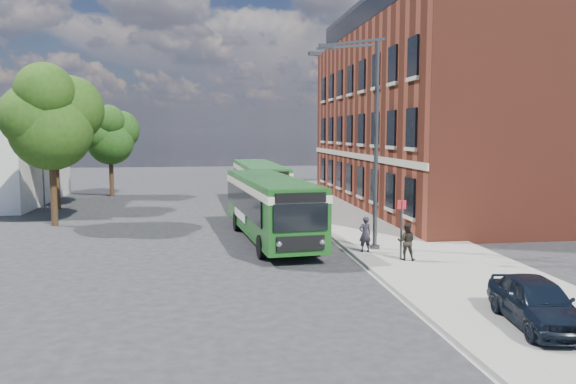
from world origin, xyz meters
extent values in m
plane|color=#242427|center=(0.00, 0.00, 0.00)|extent=(120.00, 120.00, 0.00)
cube|color=gray|center=(7.00, 8.00, 0.07)|extent=(6.00, 48.00, 0.15)
cube|color=beige|center=(3.95, 8.00, 0.01)|extent=(0.12, 48.00, 0.01)
cube|color=maroon|center=(14.00, 12.00, 6.00)|extent=(12.00, 26.00, 12.00)
cube|color=beige|center=(7.96, 12.00, 3.60)|extent=(0.12, 26.00, 0.35)
cube|color=black|center=(14.00, 12.00, 13.10)|extent=(10.80, 24.80, 2.20)
cube|color=black|center=(8.57, 12.00, 13.10)|extent=(0.08, 24.00, 1.40)
cylinder|color=#3A3C3F|center=(-12.50, 13.00, 4.50)|extent=(0.10, 0.10, 9.00)
cube|color=#B01424|center=(-12.05, 13.00, 8.60)|extent=(0.90, 0.02, 0.60)
cylinder|color=#3A3C3F|center=(5.20, -2.00, 0.15)|extent=(0.44, 0.44, 0.30)
cylinder|color=#3A3C3F|center=(5.20, -2.00, 4.50)|extent=(0.18, 0.18, 9.00)
cube|color=#3A3C3F|center=(3.96, -2.60, 8.80)|extent=(2.58, 0.46, 0.37)
cube|color=#3A3C3F|center=(3.96, -1.40, 8.80)|extent=(2.58, 0.46, 0.37)
cube|color=#3A3C3F|center=(2.73, -3.08, 8.55)|extent=(0.55, 0.22, 0.16)
cube|color=#3A3C3F|center=(2.73, -0.92, 8.55)|extent=(0.55, 0.22, 0.16)
cylinder|color=#3A3C3F|center=(5.60, -4.20, 1.25)|extent=(0.08, 0.08, 2.50)
cube|color=red|center=(5.60, -4.20, 2.35)|extent=(0.35, 0.04, 0.35)
cube|color=#185219|center=(1.00, 1.37, 1.77)|extent=(3.60, 11.55, 2.45)
cube|color=#185219|center=(1.00, 1.37, 0.50)|extent=(3.64, 11.59, 0.14)
cube|color=black|center=(-0.30, 1.54, 1.90)|extent=(1.01, 9.52, 1.10)
cube|color=black|center=(2.24, 1.79, 1.90)|extent=(1.01, 9.52, 1.10)
cube|color=#F1E5C6|center=(1.00, 1.37, 2.60)|extent=(3.66, 11.61, 0.32)
cube|color=#185219|center=(1.00, 1.37, 2.96)|extent=(3.49, 11.44, 0.12)
cube|color=black|center=(1.56, -4.31, 1.95)|extent=(2.15, 0.29, 1.05)
cube|color=black|center=(1.56, -4.32, 2.70)|extent=(2.00, 0.28, 0.38)
cube|color=black|center=(1.56, -4.32, 0.95)|extent=(1.90, 0.27, 0.55)
sphere|color=silver|center=(0.71, -4.39, 0.95)|extent=(0.26, 0.26, 0.26)
sphere|color=silver|center=(2.40, -4.22, 0.95)|extent=(0.26, 0.26, 0.26)
cube|color=black|center=(0.44, 7.05, 2.00)|extent=(2.00, 0.28, 0.90)
cube|color=white|center=(-0.38, 2.24, 1.15)|extent=(0.35, 3.19, 0.45)
cylinder|color=black|center=(0.21, -2.61, 0.50)|extent=(0.38, 1.02, 1.00)
cylinder|color=black|center=(2.54, -2.38, 0.50)|extent=(0.38, 1.02, 1.00)
cylinder|color=black|center=(-0.45, 4.12, 0.50)|extent=(0.38, 1.02, 1.00)
cylinder|color=black|center=(1.88, 4.35, 0.50)|extent=(0.38, 1.02, 1.00)
cube|color=#206625|center=(1.61, 13.54, 1.77)|extent=(2.89, 12.49, 2.45)
cube|color=#206625|center=(1.61, 13.54, 0.50)|extent=(2.93, 12.54, 0.14)
cube|color=black|center=(0.32, 13.80, 1.90)|extent=(0.42, 10.62, 1.10)
cube|color=black|center=(2.88, 13.88, 1.90)|extent=(0.42, 10.62, 1.10)
cube|color=#F1E6C6|center=(1.61, 13.54, 2.60)|extent=(2.95, 12.56, 0.32)
cube|color=#206625|center=(1.61, 13.54, 2.96)|extent=(2.79, 12.39, 0.12)
cube|color=black|center=(1.81, 7.30, 1.95)|extent=(2.15, 0.15, 1.05)
cube|color=black|center=(1.81, 7.29, 2.70)|extent=(2.00, 0.14, 0.38)
cube|color=black|center=(1.81, 7.29, 0.95)|extent=(1.90, 0.14, 0.55)
sphere|color=silver|center=(0.96, 7.29, 0.95)|extent=(0.26, 0.26, 0.26)
sphere|color=silver|center=(2.65, 7.34, 0.95)|extent=(0.26, 0.26, 0.26)
cube|color=black|center=(1.41, 19.78, 2.00)|extent=(2.00, 0.14, 0.90)
cube|color=white|center=(0.29, 14.50, 1.15)|extent=(0.14, 3.20, 0.45)
cylinder|color=black|center=(0.58, 9.09, 0.50)|extent=(0.31, 1.01, 1.00)
cylinder|color=black|center=(2.92, 9.17, 0.50)|extent=(0.31, 1.01, 1.00)
cylinder|color=black|center=(0.33, 16.91, 0.50)|extent=(0.31, 1.01, 1.00)
cylinder|color=black|center=(2.67, 16.99, 0.50)|extent=(0.31, 1.01, 1.00)
imported|color=black|center=(6.50, -12.03, 0.79)|extent=(2.03, 3.96, 1.29)
imported|color=black|center=(4.60, -2.57, 0.90)|extent=(0.60, 0.44, 1.50)
imported|color=black|center=(5.79, -4.29, 0.89)|extent=(0.88, 0.78, 1.48)
cylinder|color=#342112|center=(-10.38, 7.19, 1.89)|extent=(0.36, 0.36, 3.78)
sphere|color=#254712|center=(-10.38, 7.19, 5.32)|extent=(4.47, 4.47, 4.47)
sphere|color=#254712|center=(-9.52, 7.88, 6.44)|extent=(3.78, 3.78, 3.78)
sphere|color=#254712|center=(-11.16, 6.59, 6.01)|extent=(3.44, 3.44, 3.44)
sphere|color=#254712|center=(-10.38, 6.34, 7.30)|extent=(3.09, 3.09, 3.09)
cylinder|color=#342112|center=(-11.98, 14.28, 1.84)|extent=(0.36, 0.36, 3.67)
sphere|color=#2A4B0E|center=(-11.98, 14.28, 5.18)|extent=(4.34, 4.34, 4.34)
sphere|color=#2A4B0E|center=(-11.15, 14.95, 6.26)|extent=(3.67, 3.67, 3.67)
sphere|color=#2A4B0E|center=(-12.73, 13.70, 5.85)|extent=(3.34, 3.34, 3.34)
sphere|color=#2A4B0E|center=(-11.98, 13.45, 7.10)|extent=(3.01, 3.01, 3.01)
cylinder|color=#342112|center=(-9.64, 21.71, 1.57)|extent=(0.36, 0.36, 3.13)
sphere|color=#1E4213|center=(-9.64, 21.71, 4.42)|extent=(3.70, 3.70, 3.70)
sphere|color=#1E4213|center=(-8.93, 22.28, 5.34)|extent=(3.13, 3.13, 3.13)
sphere|color=#1E4213|center=(-10.29, 21.21, 4.99)|extent=(2.85, 2.85, 2.85)
sphere|color=#1E4213|center=(-9.64, 21.00, 6.05)|extent=(2.56, 2.56, 2.56)
camera|label=1|loc=(-1.94, -25.17, 5.19)|focal=35.00mm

